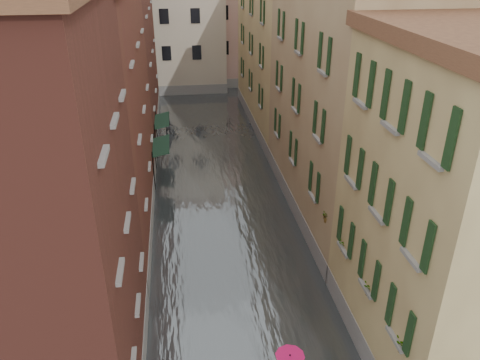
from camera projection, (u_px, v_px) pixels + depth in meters
ground at (246, 327)px, 19.16m from camera, size 120.00×120.00×0.00m
floodwater at (217, 183)px, 30.64m from camera, size 10.00×60.00×0.20m
building_left_near at (21, 232)px, 13.63m from camera, size 6.00×8.00×13.00m
building_left_mid at (83, 118)px, 23.49m from camera, size 6.00×14.00×12.50m
building_left_far at (112, 47)px, 36.45m from camera, size 6.00×16.00×14.00m
building_right_near at (462, 220)px, 15.68m from camera, size 6.00×8.00×11.50m
building_right_mid at (351, 102)px, 25.10m from camera, size 6.00×14.00×13.00m
building_right_far at (287, 58)px, 38.73m from camera, size 6.00×16.00×11.50m
building_end_cream at (165, 26)px, 49.57m from camera, size 12.00×9.00×13.00m
building_end_pink at (246, 26)px, 52.67m from camera, size 10.00×9.00×12.00m
awning_near at (160, 147)px, 30.00m from camera, size 1.09×3.22×2.80m
awning_far at (161, 121)px, 34.38m from camera, size 1.09×3.19×2.80m
window_planters at (359, 260)px, 17.41m from camera, size 0.59×8.42×0.84m
pedestrian_far at (169, 126)px, 38.39m from camera, size 0.75×0.59×1.54m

